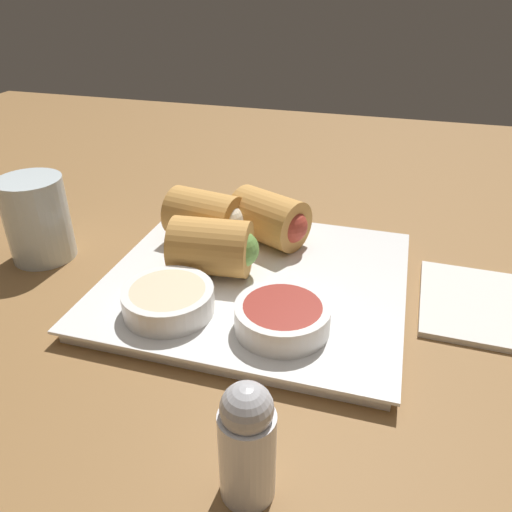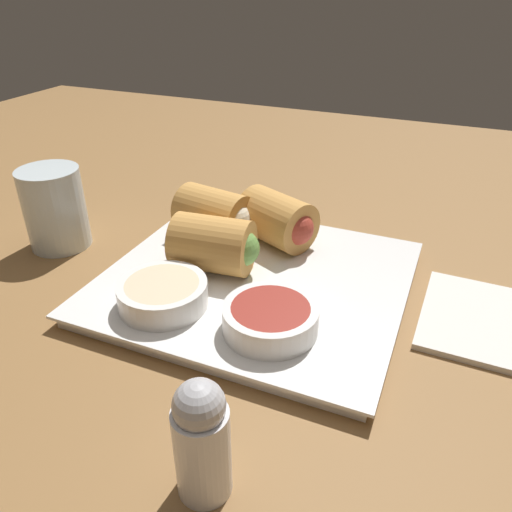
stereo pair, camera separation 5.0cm
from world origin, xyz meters
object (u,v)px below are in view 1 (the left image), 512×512
spoon (259,206)px  salt_shaker (247,443)px  drinking_glass (37,219)px  dipping_bowl_far (168,299)px  dipping_bowl_near (282,316)px  napkin (503,309)px  serving_plate (256,282)px

spoon → salt_shaker: 41.75cm
drinking_glass → salt_shaker: 37.37cm
dipping_bowl_far → spoon: 26.24cm
dipping_bowl_far → drinking_glass: (18.85, -7.54, 1.86)cm
dipping_bowl_far → dipping_bowl_near: bearing=-177.7°
dipping_bowl_far → salt_shaker: bearing=129.7°
napkin → dipping_bowl_near: bearing=28.1°
serving_plate → dipping_bowl_far: 10.00cm
serving_plate → napkin: size_ratio=1.89×
napkin → salt_shaker: bearing=54.2°
napkin → drinking_glass: size_ratio=1.66×
napkin → drinking_glass: drinking_glass is taller
dipping_bowl_far → salt_shaker: size_ratio=0.94×
salt_shaker → spoon: bearing=-75.0°
napkin → spoon: bearing=-28.5°
dipping_bowl_near → dipping_bowl_far: (10.32, 0.41, 0.00)cm
napkin → salt_shaker: size_ratio=1.78×
dipping_bowl_near → napkin: 21.81cm
serving_plate → salt_shaker: salt_shaker is taller
napkin → salt_shaker: (17.78, 24.65, 4.04)cm
dipping_bowl_far → drinking_glass: bearing=-21.8°
spoon → dipping_bowl_far: bearing=88.0°
dipping_bowl_far → spoon: dipping_bowl_far is taller
spoon → drinking_glass: drinking_glass is taller
serving_plate → dipping_bowl_near: bearing=121.0°
spoon → napkin: bearing=151.5°
drinking_glass → dipping_bowl_near: bearing=166.3°
dipping_bowl_near → napkin: size_ratio=0.53×
serving_plate → dipping_bowl_far: size_ratio=3.57×
dipping_bowl_near → dipping_bowl_far: 10.33cm
dipping_bowl_near → drinking_glass: size_ratio=0.88×
serving_plate → dipping_bowl_near: (-4.48, 7.46, 2.01)cm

